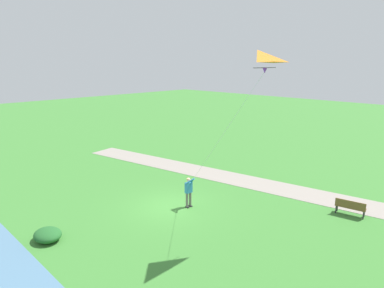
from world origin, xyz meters
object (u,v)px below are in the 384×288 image
park_bench_near_walkway (350,206)px  lakeside_shrub (48,235)px  person_kite_flyer (189,190)px  flying_kite (257,64)px

park_bench_near_walkway → lakeside_shrub: (12.36, -8.95, -0.24)m
person_kite_flyer → park_bench_near_walkway: person_kite_flyer is taller
flying_kite → park_bench_near_walkway: (-5.66, 2.48, -7.39)m
flying_kite → park_bench_near_walkway: bearing=156.3°
lakeside_shrub → flying_kite: bearing=136.0°
flying_kite → lakeside_shrub: flying_kite is taller
flying_kite → person_kite_flyer: bearing=-95.3°
flying_kite → park_bench_near_walkway: flying_kite is taller
person_kite_flyer → flying_kite: (0.41, 4.41, 6.86)m
park_bench_near_walkway → lakeside_shrub: size_ratio=1.10×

